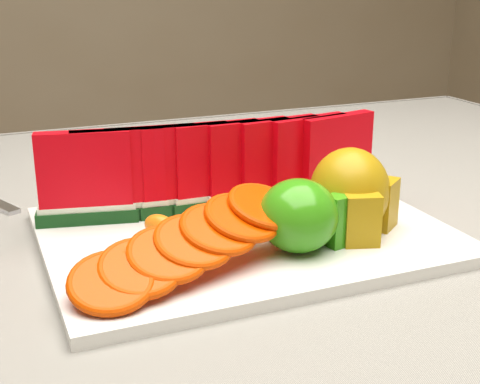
{
  "coord_description": "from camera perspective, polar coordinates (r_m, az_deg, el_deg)",
  "views": [
    {
      "loc": [
        -0.21,
        -0.65,
        1.02
      ],
      "look_at": [
        0.03,
        -0.06,
        0.81
      ],
      "focal_mm": 50.0,
      "sensor_mm": 36.0,
      "label": 1
    }
  ],
  "objects": [
    {
      "name": "orange_fan_front",
      "position": [
        0.58,
        -3.95,
        -4.2
      ],
      "size": [
        0.25,
        0.14,
        0.06
      ],
      "color": "orange",
      "rests_on": "platter"
    },
    {
      "name": "platter",
      "position": [
        0.69,
        0.39,
        -3.6
      ],
      "size": [
        0.4,
        0.3,
        0.01
      ],
      "color": "silver",
      "rests_on": "tablecloth"
    },
    {
      "name": "side_plate",
      "position": [
        1.04,
        4.0,
        3.92
      ],
      "size": [
        0.24,
        0.24,
        0.01
      ],
      "color": "silver",
      "rests_on": "tablecloth"
    },
    {
      "name": "tangerine_segments",
      "position": [
        0.69,
        1.44,
        -2.01
      ],
      "size": [
        0.24,
        0.06,
        0.02
      ],
      "color": "orange",
      "rests_on": "platter"
    },
    {
      "name": "table",
      "position": [
        0.78,
        -4.16,
        -9.86
      ],
      "size": [
        1.4,
        0.9,
        0.75
      ],
      "color": "#4E2B1B",
      "rests_on": "ground"
    },
    {
      "name": "apple_cluster",
      "position": [
        0.63,
        5.48,
        -2.0
      ],
      "size": [
        0.11,
        0.1,
        0.07
      ],
      "color": "#208A1F",
      "rests_on": "platter"
    },
    {
      "name": "watermelon_row",
      "position": [
        0.73,
        -1.94,
        1.95
      ],
      "size": [
        0.39,
        0.07,
        0.1
      ],
      "color": "#0A350D",
      "rests_on": "platter"
    },
    {
      "name": "pear_cluster",
      "position": [
        0.68,
        9.55,
        -0.2
      ],
      "size": [
        0.1,
        0.1,
        0.09
      ],
      "color": "#9B7115",
      "rests_on": "platter"
    },
    {
      "name": "tablecloth",
      "position": [
        0.75,
        -4.27,
        -5.66
      ],
      "size": [
        1.53,
        1.03,
        0.2
      ],
      "color": "gray",
      "rests_on": "table"
    },
    {
      "name": "orange_fan_back",
      "position": [
        0.79,
        -3.24,
        1.46
      ],
      "size": [
        0.34,
        0.12,
        0.05
      ],
      "color": "orange",
      "rests_on": "platter"
    }
  ]
}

